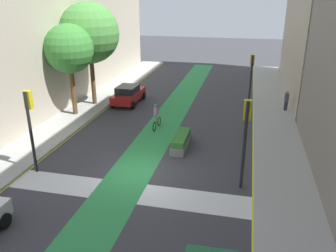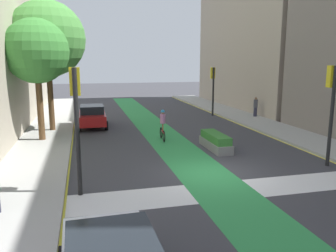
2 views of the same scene
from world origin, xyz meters
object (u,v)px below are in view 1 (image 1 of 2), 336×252
(traffic_signal_near_right, at_px, (246,128))
(street_tree_far, at_px, (89,33))
(median_planter, at_px, (181,141))
(traffic_signal_near_left, at_px, (30,116))
(pedestrian_sidewalk_right_a, at_px, (286,101))
(car_red_left_far, at_px, (128,94))
(traffic_signal_far_right, at_px, (252,69))
(cyclist_in_lane, at_px, (156,116))
(street_tree_near, at_px, (69,49))

(traffic_signal_near_right, bearing_deg, street_tree_far, 139.88)
(median_planter, bearing_deg, street_tree_far, 142.54)
(traffic_signal_near_left, distance_m, pedestrian_sidewalk_right_a, 19.38)
(car_red_left_far, relative_size, median_planter, 1.45)
(traffic_signal_far_right, distance_m, cyclist_in_lane, 10.53)
(traffic_signal_near_right, height_order, street_tree_near, street_tree_near)
(traffic_signal_near_left, xyz_separation_m, car_red_left_far, (0.80, 12.69, -2.31))
(cyclist_in_lane, distance_m, pedestrian_sidewalk_right_a, 10.94)
(pedestrian_sidewalk_right_a, bearing_deg, traffic_signal_near_right, -103.96)
(cyclist_in_lane, bearing_deg, car_red_left_far, 126.44)
(traffic_signal_far_right, distance_m, car_red_left_far, 10.84)
(traffic_signal_far_right, distance_m, street_tree_near, 15.10)
(pedestrian_sidewalk_right_a, height_order, median_planter, pedestrian_sidewalk_right_a)
(pedestrian_sidewalk_right_a, distance_m, street_tree_near, 17.28)
(traffic_signal_near_left, xyz_separation_m, median_planter, (7.02, 4.71, -2.71))
(traffic_signal_near_right, distance_m, car_red_left_far, 15.71)
(car_red_left_far, height_order, cyclist_in_lane, cyclist_in_lane)
(traffic_signal_near_left, relative_size, pedestrian_sidewalk_right_a, 2.80)
(traffic_signal_near_right, height_order, traffic_signal_near_left, traffic_signal_near_right)
(traffic_signal_near_left, xyz_separation_m, pedestrian_sidewalk_right_a, (13.93, 13.30, -2.16))
(traffic_signal_near_left, relative_size, street_tree_far, 0.54)
(traffic_signal_near_right, xyz_separation_m, cyclist_in_lane, (-6.10, 6.54, -2.15))
(traffic_signal_near_right, relative_size, median_planter, 1.53)
(traffic_signal_near_right, height_order, pedestrian_sidewalk_right_a, traffic_signal_near_right)
(traffic_signal_far_right, xyz_separation_m, car_red_left_far, (-10.24, -2.89, -2.08))
(traffic_signal_far_right, relative_size, cyclist_in_lane, 2.21)
(traffic_signal_near_left, height_order, car_red_left_far, traffic_signal_near_left)
(pedestrian_sidewalk_right_a, height_order, street_tree_far, street_tree_far)
(car_red_left_far, relative_size, street_tree_near, 0.62)
(traffic_signal_far_right, bearing_deg, cyclist_in_lane, -127.54)
(traffic_signal_far_right, bearing_deg, traffic_signal_near_right, -90.82)
(traffic_signal_near_right, distance_m, pedestrian_sidewalk_right_a, 13.03)
(pedestrian_sidewalk_right_a, bearing_deg, median_planter, -128.80)
(pedestrian_sidewalk_right_a, xyz_separation_m, street_tree_near, (-16.11, -4.63, 4.21))
(pedestrian_sidewalk_right_a, bearing_deg, street_tree_far, -173.47)
(traffic_signal_near_left, distance_m, traffic_signal_far_right, 19.10)
(cyclist_in_lane, relative_size, street_tree_far, 0.22)
(traffic_signal_near_right, xyz_separation_m, traffic_signal_far_right, (0.21, 14.76, -0.24))
(traffic_signal_near_right, relative_size, traffic_signal_far_right, 1.09)
(street_tree_near, bearing_deg, street_tree_far, 82.91)
(street_tree_near, relative_size, median_planter, 2.35)
(traffic_signal_near_left, bearing_deg, pedestrian_sidewalk_right_a, 43.67)
(cyclist_in_lane, bearing_deg, median_planter, -49.27)
(street_tree_near, xyz_separation_m, median_planter, (9.21, -3.96, -4.76))
(cyclist_in_lane, height_order, street_tree_near, street_tree_near)
(car_red_left_far, bearing_deg, traffic_signal_near_left, -93.62)
(street_tree_near, height_order, median_planter, street_tree_near)
(street_tree_far, distance_m, median_planter, 12.48)
(traffic_signal_near_left, height_order, median_planter, traffic_signal_near_left)
(median_planter, bearing_deg, traffic_signal_near_right, -45.57)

